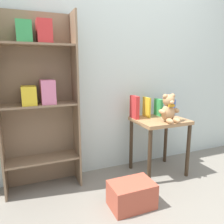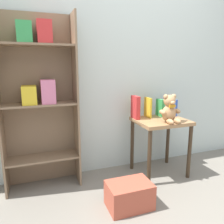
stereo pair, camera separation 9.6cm
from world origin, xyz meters
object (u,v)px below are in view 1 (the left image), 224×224
Objects in this scene: book_standing_green at (158,107)px; book_standing_blue at (171,107)px; bookshelf_side at (38,93)px; storage_bin at (132,195)px; teddy_bear at (169,109)px; book_standing_red at (135,107)px; display_table at (159,129)px; book_standing_yellow at (147,107)px.

book_standing_blue is (0.16, -0.02, -0.00)m from book_standing_green.
bookshelf_side is 4.46× the size of storage_bin.
teddy_bear is 0.36m from book_standing_red.
book_standing_green is (0.32, 0.02, -0.03)m from book_standing_red.
display_table is 0.28m from book_standing_yellow.
bookshelf_side is 1.46m from book_standing_blue.
bookshelf_side reaches higher than storage_bin.
bookshelf_side is 2.68× the size of display_table.
storage_bin is (-0.32, -0.57, -0.63)m from book_standing_red.
bookshelf_side reaches higher than book_standing_blue.
book_standing_yellow is 0.16m from book_standing_green.
storage_bin is (-0.57, -0.32, -0.63)m from teddy_bear.
book_standing_green is at bearing 3.09° from book_standing_red.
storage_bin is at bearing -118.82° from book_standing_red.
book_standing_blue is at bearing -2.67° from book_standing_yellow.
display_table is 3.29× the size of book_standing_blue.
teddy_bear is 1.17× the size of book_standing_red.
teddy_bear is at bearing -70.73° from book_standing_yellow.
book_standing_red is 0.66× the size of storage_bin.
book_standing_green is (0.06, 0.27, -0.03)m from teddy_bear.
book_standing_blue is at bearing 29.38° from display_table.
teddy_bear is 1.49× the size of book_standing_green.
book_standing_blue is at bearing -2.43° from bookshelf_side.
book_standing_red is 0.32m from book_standing_green.
teddy_bear reaches higher than book_standing_blue.
bookshelf_side reaches higher than book_standing_red.
book_standing_blue is (0.47, -0.00, -0.03)m from book_standing_red.
bookshelf_side is at bearing 176.86° from book_standing_red.
display_table is at bearing -61.94° from book_standing_yellow.
bookshelf_side is 1.15m from book_standing_yellow.
book_standing_red is at bearing -175.77° from book_standing_yellow.
bookshelf_side reaches higher than book_standing_yellow.
storage_bin is at bearing -139.19° from book_standing_green.
bookshelf_side is 0.99m from book_standing_red.
book_standing_red is at bearing 134.39° from teddy_bear.
teddy_bear is 0.34m from book_standing_blue.
bookshelf_side reaches higher than display_table.
bookshelf_side reaches higher than book_standing_green.
book_standing_blue is (0.22, 0.26, -0.04)m from teddy_bear.
book_standing_red is at bearing 150.26° from display_table.
bookshelf_side is 1.31m from book_standing_green.
display_table is 1.66× the size of storage_bin.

